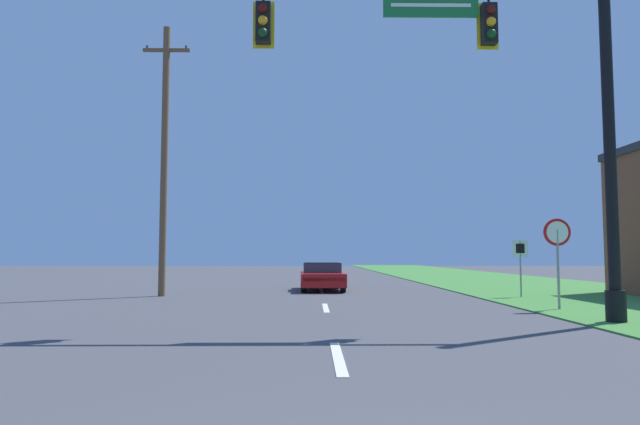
% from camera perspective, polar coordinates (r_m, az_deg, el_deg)
% --- Properties ---
extents(grass_verge_right, '(10.00, 110.00, 0.04)m').
position_cam_1_polar(grass_verge_right, '(34.39, 17.81, -6.60)').
color(grass_verge_right, '#428438').
rests_on(grass_verge_right, ground).
extents(road_center_line, '(0.16, 34.80, 0.01)m').
position_cam_1_polar(road_center_line, '(24.64, 0.13, -7.83)').
color(road_center_line, silver).
rests_on(road_center_line, ground).
extents(signal_mast, '(9.32, 0.47, 8.52)m').
position_cam_1_polar(signal_mast, '(14.05, 18.85, 11.16)').
color(signal_mast, black).
rests_on(signal_mast, grass_verge_right).
extents(car_ahead, '(1.94, 4.47, 1.19)m').
position_cam_1_polar(car_ahead, '(24.96, 0.19, -6.41)').
color(car_ahead, black).
rests_on(car_ahead, ground).
extents(stop_sign, '(0.76, 0.07, 2.50)m').
position_cam_1_polar(stop_sign, '(17.20, 22.65, -2.83)').
color(stop_sign, gray).
rests_on(stop_sign, grass_verge_right).
extents(route_sign_post, '(0.55, 0.06, 2.03)m').
position_cam_1_polar(route_sign_post, '(21.76, 19.39, -4.04)').
color(route_sign_post, gray).
rests_on(route_sign_post, grass_verge_right).
extents(utility_pole_near, '(1.80, 0.26, 10.31)m').
position_cam_1_polar(utility_pole_near, '(22.52, -15.30, 5.55)').
color(utility_pole_near, brown).
rests_on(utility_pole_near, ground).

